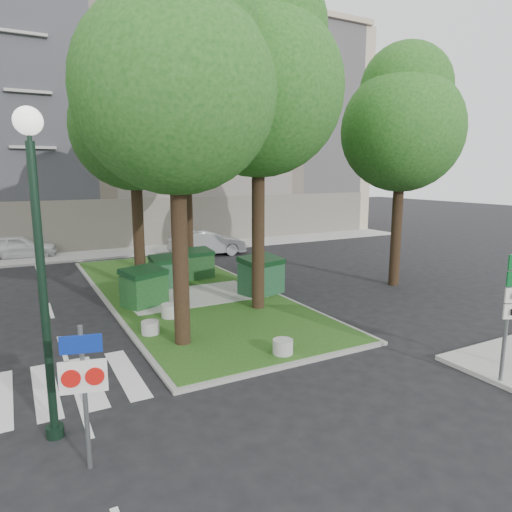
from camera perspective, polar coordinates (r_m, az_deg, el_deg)
ground at (r=11.70m, az=2.29°, el=-13.94°), size 120.00×120.00×0.00m
median_island at (r=18.78m, az=-8.94°, el=-4.41°), size 6.00×16.00×0.12m
median_kerb at (r=18.78m, az=-8.94°, el=-4.43°), size 6.30×16.30×0.10m
building_sidewalk at (r=28.59m, az=-16.96°, el=0.38°), size 42.00×3.00×0.12m
zebra_crossing at (r=11.82m, az=-18.09°, el=-14.19°), size 5.00×3.00×0.01m
apartment_building at (r=35.72m, az=-20.17°, el=14.91°), size 41.00×12.00×16.00m
tree_median_near_left at (r=12.64m, az=-9.82°, el=21.64°), size 5.20×5.20×10.53m
tree_median_near_right at (r=15.97m, az=0.48°, el=21.84°), size 5.60×5.60×11.46m
tree_median_mid at (r=18.90m, az=-14.89°, el=16.64°), size 4.80×4.80×9.99m
tree_median_far at (r=22.85m, az=-8.69°, el=19.11°), size 5.80×5.80×11.93m
tree_street_right at (r=20.45m, az=17.91°, el=16.00°), size 5.00×5.00×10.06m
dumpster_a at (r=16.82m, az=-13.80°, el=-3.79°), size 1.78×1.56×1.39m
dumpster_b at (r=19.33m, az=-10.90°, el=-1.91°), size 1.44×1.01×1.33m
dumpster_c at (r=20.74m, az=-7.50°, el=-0.96°), size 1.52×1.13×1.34m
dumpster_d at (r=17.87m, az=0.66°, el=-2.45°), size 1.86×1.52×1.51m
bollard_left at (r=13.98m, az=-13.07°, el=-8.70°), size 0.53×0.53×0.38m
bollard_right at (r=12.24m, az=3.37°, el=-11.24°), size 0.53×0.53×0.38m
bollard_mid at (r=15.39m, az=-10.62°, el=-6.71°), size 0.61×0.61×0.44m
litter_bin at (r=22.26m, az=-7.44°, el=-0.96°), size 0.39×0.39×0.69m
street_lamp at (r=8.63m, az=-25.56°, el=1.92°), size 0.47×0.47×5.89m
traffic_sign_pole at (r=8.02m, az=-20.74°, el=-14.14°), size 0.73×0.22×2.47m
car_white at (r=28.95m, az=-27.68°, el=1.02°), size 4.21×2.01×1.39m
car_silver at (r=26.94m, az=-6.13°, el=1.64°), size 4.60×2.03×1.47m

